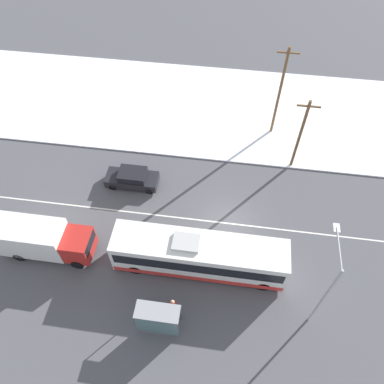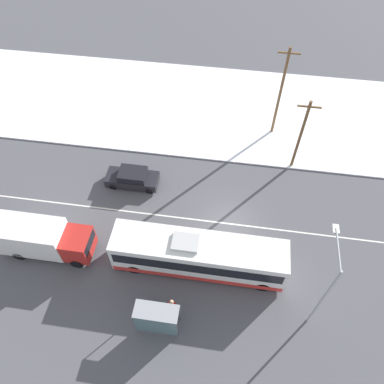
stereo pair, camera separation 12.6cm
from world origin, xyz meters
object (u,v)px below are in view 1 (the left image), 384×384
object	(u,v)px
bus_shelter	(157,320)
streetlamp	(327,281)
city_bus	(199,255)
utility_pole_snowlot	(280,92)
pedestrian_at_stop	(173,305)
box_truck	(43,239)
utility_pole_roadside	(300,134)
sedan_car	(132,178)

from	to	relation	value
bus_shelter	streetlamp	distance (m)	10.51
city_bus	bus_shelter	bearing A→B (deg)	-112.45
utility_pole_snowlot	pedestrian_at_stop	bearing A→B (deg)	-108.77
city_bus	pedestrian_at_stop	world-z (taller)	city_bus
city_bus	bus_shelter	xyz separation A→B (m)	(-2.01, -4.88, 0.07)
box_truck	utility_pole_snowlot	bearing A→B (deg)	43.23
bus_shelter	pedestrian_at_stop	bearing A→B (deg)	60.00
pedestrian_at_stop	streetlamp	xyz separation A→B (m)	(8.98, 1.30, 3.63)
pedestrian_at_stop	utility_pole_roadside	distance (m)	16.86
utility_pole_snowlot	utility_pole_roadside	bearing A→B (deg)	-66.62
city_bus	utility_pole_roadside	distance (m)	13.09
box_truck	utility_pole_roadside	bearing A→B (deg)	31.69
bus_shelter	utility_pole_snowlot	size ratio (longest dim) A/B	0.31
city_bus	pedestrian_at_stop	size ratio (longest dim) A/B	6.96
bus_shelter	box_truck	bearing A→B (deg)	153.74
sedan_car	bus_shelter	xyz separation A→B (m)	(4.52, -11.76, 0.84)
city_bus	utility_pole_roadside	bearing A→B (deg)	57.81
sedan_car	bus_shelter	size ratio (longest dim) A/B	1.57
box_truck	utility_pole_roadside	size ratio (longest dim) A/B	0.96
bus_shelter	streetlamp	xyz separation A→B (m)	(9.72, 2.59, 3.02)
bus_shelter	utility_pole_snowlot	world-z (taller)	utility_pole_snowlot
streetlamp	utility_pole_snowlot	distance (m)	17.58
box_truck	bus_shelter	xyz separation A→B (m)	(9.28, -4.58, 0.01)
utility_pole_roadside	box_truck	bearing A→B (deg)	-148.31
pedestrian_at_stop	utility_pole_snowlot	size ratio (longest dim) A/B	0.19
city_bus	sedan_car	xyz separation A→B (m)	(-6.54, 6.88, -0.77)
streetlamp	utility_pole_roadside	xyz separation A→B (m)	(-0.83, 13.21, -0.94)
box_truck	pedestrian_at_stop	xyz separation A→B (m)	(10.03, -3.29, -0.60)
city_bus	pedestrian_at_stop	bearing A→B (deg)	-109.51
bus_shelter	utility_pole_snowlot	xyz separation A→B (m)	(7.09, 19.97, 2.96)
streetlamp	utility_pole_roadside	distance (m)	13.27
sedan_car	streetlamp	world-z (taller)	streetlamp
bus_shelter	utility_pole_roadside	distance (m)	18.25
utility_pole_roadside	streetlamp	bearing A→B (deg)	-86.41
city_bus	box_truck	size ratio (longest dim) A/B	1.77
sedan_car	utility_pole_roadside	distance (m)	14.31
box_truck	pedestrian_at_stop	size ratio (longest dim) A/B	3.94
pedestrian_at_stop	bus_shelter	size ratio (longest dim) A/B	0.62
box_truck	sedan_car	world-z (taller)	box_truck
streetlamp	pedestrian_at_stop	bearing A→B (deg)	-171.75
pedestrian_at_stop	utility_pole_roadside	world-z (taller)	utility_pole_roadside
streetlamp	utility_pole_snowlot	world-z (taller)	utility_pole_snowlot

